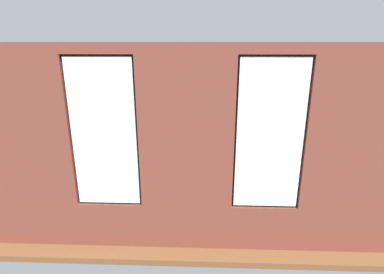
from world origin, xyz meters
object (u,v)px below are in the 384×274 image
at_px(remote_black, 193,163).
at_px(couch_by_window, 181,204).
at_px(candle_jar, 198,163).
at_px(potted_plant_corner_far_left, 354,198).
at_px(table_plant_small, 212,156).
at_px(potted_plant_corner_near_left, 293,126).
at_px(coffee_table, 193,166).
at_px(cup_ceramic, 184,160).
at_px(tv_flatscreen, 63,142).
at_px(media_console, 67,168).
at_px(couch_left, 307,167).
at_px(potted_plant_by_left_couch, 275,144).
at_px(potted_plant_between_couches, 266,186).
at_px(remote_gray, 171,165).
at_px(potted_plant_beside_window_right, 102,180).
at_px(potted_plant_mid_room_small, 236,150).

bearing_deg(remote_black, couch_by_window, 76.18).
relative_size(candle_jar, potted_plant_corner_far_left, 0.09).
relative_size(table_plant_small, potted_plant_corner_near_left, 0.17).
distance_m(coffee_table, cup_ceramic, 0.25).
bearing_deg(tv_flatscreen, potted_plant_corner_far_left, 162.26).
bearing_deg(remote_black, media_console, -11.37).
xyz_separation_m(coffee_table, potted_plant_corner_near_left, (-2.74, -1.95, 0.40)).
distance_m(couch_left, potted_plant_by_left_couch, 1.45).
bearing_deg(potted_plant_corner_near_left, couch_left, 85.18).
distance_m(candle_jar, remote_black, 0.19).
distance_m(couch_by_window, table_plant_small, 1.84).
relative_size(candle_jar, potted_plant_between_couches, 0.10).
bearing_deg(potted_plant_corner_far_left, potted_plant_by_left_couch, -80.44).
xyz_separation_m(couch_by_window, remote_black, (-0.14, -1.57, 0.13)).
height_order(table_plant_small, remote_gray, table_plant_small).
xyz_separation_m(coffee_table, candle_jar, (-0.12, 0.13, 0.11)).
height_order(couch_left, potted_plant_by_left_couch, couch_left).
bearing_deg(couch_left, potted_plant_by_left_couch, -168.86).
bearing_deg(potted_plant_corner_near_left, potted_plant_between_couches, 67.59).
bearing_deg(couch_left, potted_plant_corner_near_left, 170.24).
bearing_deg(couch_left, media_console, -94.61).
distance_m(remote_gray, potted_plant_beside_window_right, 1.87).
bearing_deg(cup_ceramic, media_console, -0.53).
distance_m(tv_flatscreen, potted_plant_corner_near_left, 5.97).
bearing_deg(tv_flatscreen, coffee_table, 177.28).
height_order(couch_left, coffee_table, couch_left).
bearing_deg(media_console, tv_flatscreen, -90.00).
distance_m(potted_plant_beside_window_right, potted_plant_corner_near_left, 5.55).
relative_size(remote_black, potted_plant_by_left_couch, 0.28).
relative_size(coffee_table, potted_plant_corner_far_left, 1.15).
distance_m(couch_left, potted_plant_corner_far_left, 1.87).
bearing_deg(couch_left, potted_plant_corner_far_left, -0.45).
bearing_deg(potted_plant_corner_far_left, remote_gray, -25.69).
bearing_deg(potted_plant_beside_window_right, potted_plant_between_couches, -176.58).
distance_m(remote_gray, potted_plant_mid_room_small, 2.09).
relative_size(remote_gray, potted_plant_beside_window_right, 0.11).
height_order(tv_flatscreen, potted_plant_beside_window_right, potted_plant_beside_window_right).
relative_size(coffee_table, potted_plant_mid_room_small, 3.13).
bearing_deg(candle_jar, potted_plant_corner_near_left, -141.46).
bearing_deg(cup_ceramic, candle_jar, 142.20).
height_order(potted_plant_mid_room_small, potted_plant_corner_far_left, potted_plant_corner_far_left).
bearing_deg(couch_by_window, remote_gray, -76.81).
relative_size(table_plant_small, remote_gray, 1.42).
xyz_separation_m(potted_plant_by_left_couch, potted_plant_corner_far_left, (-0.54, 3.23, 0.17)).
xyz_separation_m(table_plant_small, potted_plant_corner_near_left, (-2.30, -1.79, 0.22)).
bearing_deg(potted_plant_beside_window_right, couch_left, -155.57).
relative_size(remote_black, potted_plant_mid_room_small, 0.33).
relative_size(tv_flatscreen, potted_plant_by_left_couch, 1.95).
xyz_separation_m(coffee_table, table_plant_small, (-0.44, -0.16, 0.18)).
distance_m(couch_left, media_console, 5.54).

